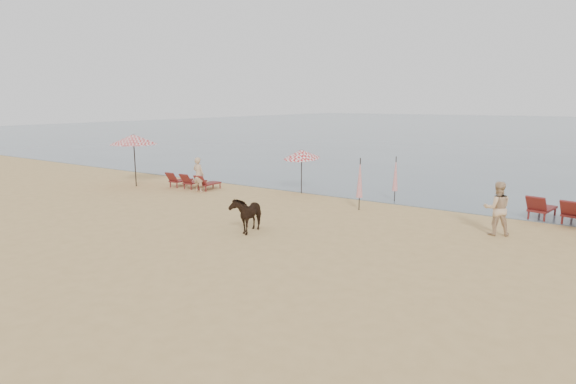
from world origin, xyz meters
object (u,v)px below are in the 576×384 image
umbrella_open_left_a (134,139)px  beachgoer_left (199,175)px  beachgoer_right_a (497,208)px  lounger_cluster_right (575,212)px  cow (247,213)px  umbrella_closed_right (396,174)px  lounger_cluster_left (192,181)px  umbrella_open_left_b (302,154)px  umbrella_closed_left (360,178)px

umbrella_open_left_a → beachgoer_left: 4.16m
beachgoer_right_a → umbrella_open_left_a: bearing=-23.2°
beachgoer_right_a → beachgoer_left: bearing=-25.5°
lounger_cluster_right → cow: (-8.99, -7.20, 0.17)m
lounger_cluster_right → beachgoer_right_a: beachgoer_right_a is taller
umbrella_open_left_a → umbrella_closed_right: bearing=21.0°
umbrella_closed_right → lounger_cluster_right: bearing=-1.1°
cow → beachgoer_left: beachgoer_left is taller
lounger_cluster_left → umbrella_open_left_b: 5.75m
cow → beachgoer_left: bearing=133.2°
umbrella_closed_right → beachgoer_right_a: bearing=-33.5°
umbrella_open_left_b → beachgoer_left: bearing=-140.0°
lounger_cluster_left → umbrella_open_left_a: size_ratio=0.94×
beachgoer_left → lounger_cluster_right: bearing=-170.5°
umbrella_open_left_a → umbrella_open_left_b: (8.10, 3.10, -0.53)m
umbrella_open_left_b → umbrella_closed_left: (3.82, -1.68, -0.57)m
umbrella_closed_right → beachgoer_right_a: (4.72, -3.12, -0.33)m
umbrella_open_left_b → cow: 7.16m
beachgoer_left → beachgoer_right_a: size_ratio=0.95×
lounger_cluster_left → beachgoer_left: (0.89, -0.44, 0.46)m
umbrella_open_left_b → umbrella_closed_right: (4.39, 0.62, -0.65)m
umbrella_open_left_a → umbrella_closed_left: bearing=11.3°
lounger_cluster_right → umbrella_closed_left: (-7.31, -2.16, 0.85)m
umbrella_closed_left → lounger_cluster_left: bearing=-178.0°
umbrella_open_left_a → cow: bearing=-15.0°
umbrella_closed_left → umbrella_open_left_b: bearing=156.3°
beachgoer_left → umbrella_open_left_b: bearing=-151.8°
cow → beachgoer_right_a: 8.15m
lounger_cluster_left → umbrella_open_left_b: umbrella_open_left_b is taller
umbrella_closed_left → beachgoer_right_a: size_ratio=1.19×
lounger_cluster_right → umbrella_closed_right: bearing=-171.1°
umbrella_open_left_a → umbrella_closed_right: size_ratio=1.35×
umbrella_open_left_b → cow: umbrella_open_left_b is taller
umbrella_closed_left → umbrella_closed_right: size_ratio=1.06×
cow → beachgoer_right_a: (6.97, 4.21, 0.27)m
cow → lounger_cluster_left: bearing=134.1°
lounger_cluster_right → beachgoer_left: bearing=-159.3°
lounger_cluster_right → umbrella_closed_right: umbrella_closed_right is taller
lounger_cluster_left → beachgoer_right_a: size_ratio=1.43×
umbrella_open_left_a → beachgoer_right_a: (17.21, 0.59, -1.51)m
lounger_cluster_right → cow: 11.52m
cow → umbrella_open_left_b: bearing=94.6°
umbrella_open_left_b → beachgoer_left: (-4.30, -2.42, -1.03)m
umbrella_closed_right → beachgoer_right_a: size_ratio=1.12×
umbrella_open_left_a → beachgoer_right_a: 17.28m
lounger_cluster_right → umbrella_closed_left: umbrella_closed_left is taller
umbrella_open_left_a → lounger_cluster_left: bearing=25.4°
umbrella_open_left_b → beachgoer_right_a: umbrella_open_left_b is taller
lounger_cluster_right → beachgoer_right_a: bearing=-113.9°
lounger_cluster_right → umbrella_closed_right: (-6.73, 0.13, 0.77)m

